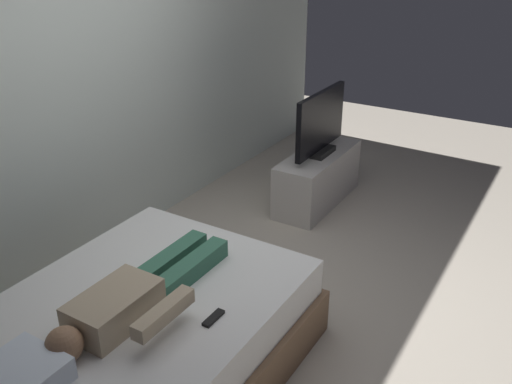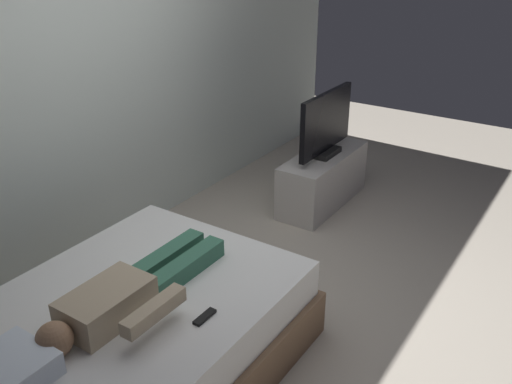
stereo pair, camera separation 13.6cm
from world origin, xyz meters
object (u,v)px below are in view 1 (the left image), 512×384
(person, at_px, (134,297))
(tv_stand, at_px, (318,178))
(bed, at_px, (130,350))
(tv, at_px, (321,124))
(remote, at_px, (213,318))

(person, distance_m, tv_stand, 2.71)
(bed, distance_m, tv_stand, 2.72)
(tv_stand, relative_size, tv, 1.25)
(remote, bearing_deg, bed, 111.58)
(bed, relative_size, remote, 13.91)
(person, relative_size, tv, 1.43)
(bed, distance_m, remote, 0.57)
(bed, xyz_separation_m, tv, (2.71, 0.14, 0.52))
(person, relative_size, tv_stand, 1.15)
(bed, distance_m, tv, 2.76)
(tv, bearing_deg, tv_stand, 180.00)
(remote, height_order, tv, tv)
(remote, height_order, tv_stand, remote)
(person, xyz_separation_m, tv_stand, (2.68, 0.19, -0.37))
(tv, bearing_deg, remote, -166.77)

